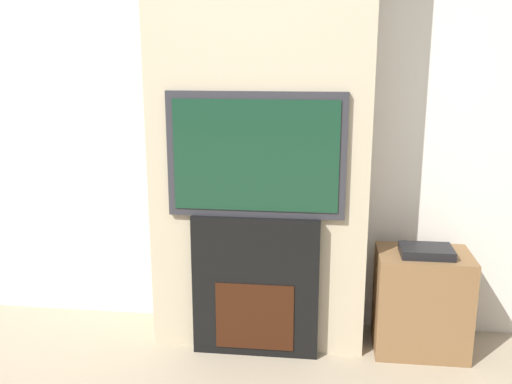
% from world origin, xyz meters
% --- Properties ---
extents(wall_back, '(6.00, 0.06, 2.70)m').
position_xyz_m(wall_back, '(0.00, 2.03, 1.35)').
color(wall_back, silver).
rests_on(wall_back, ground_plane).
extents(chimney_breast, '(1.23, 0.39, 2.70)m').
position_xyz_m(chimney_breast, '(0.00, 1.80, 1.35)').
color(chimney_breast, '#BCAD8E').
rests_on(chimney_breast, ground_plane).
extents(fireplace, '(0.72, 0.15, 0.82)m').
position_xyz_m(fireplace, '(0.00, 1.60, 0.41)').
color(fireplace, black).
rests_on(fireplace, ground_plane).
extents(television, '(0.97, 0.07, 0.68)m').
position_xyz_m(television, '(0.00, 1.60, 1.16)').
color(television, '#2D2D33').
rests_on(television, fireplace).
extents(media_stand, '(0.52, 0.37, 0.65)m').
position_xyz_m(media_stand, '(0.95, 1.74, 0.31)').
color(media_stand, brown).
rests_on(media_stand, ground_plane).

